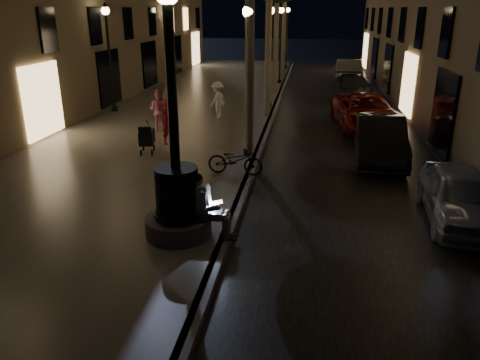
% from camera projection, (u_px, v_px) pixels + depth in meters
% --- Properties ---
extents(ground, '(120.00, 120.00, 0.00)m').
position_uv_depth(ground, '(273.00, 116.00, 22.01)').
color(ground, black).
rests_on(ground, ground).
extents(cobble_lane, '(6.00, 45.00, 0.02)m').
position_uv_depth(cobble_lane, '(338.00, 117.00, 21.60)').
color(cobble_lane, black).
rests_on(cobble_lane, ground).
extents(promenade, '(8.00, 45.00, 0.20)m').
position_uv_depth(promenade, '(190.00, 111.00, 22.52)').
color(promenade, slate).
rests_on(promenade, ground).
extents(curb_strip, '(0.25, 45.00, 0.20)m').
position_uv_depth(curb_strip, '(273.00, 113.00, 21.98)').
color(curb_strip, '#59595B').
rests_on(curb_strip, ground).
extents(fountain_lamppost, '(1.40, 1.40, 5.21)m').
position_uv_depth(fountain_lamppost, '(177.00, 190.00, 9.65)').
color(fountain_lamppost, '#59595B').
rests_on(fountain_lamppost, promenade).
extents(seated_man_laptop, '(1.03, 0.35, 1.40)m').
position_uv_depth(seated_man_laptop, '(206.00, 204.00, 9.67)').
color(seated_man_laptop, tan).
rests_on(seated_man_laptop, promenade).
extents(lamp_curb_a, '(0.36, 0.36, 4.81)m').
position_uv_depth(lamp_curb_a, '(248.00, 60.00, 14.44)').
color(lamp_curb_a, black).
rests_on(lamp_curb_a, promenade).
extents(lamp_curb_b, '(0.36, 0.36, 4.81)m').
position_uv_depth(lamp_curb_b, '(270.00, 43.00, 21.87)').
color(lamp_curb_b, black).
rests_on(lamp_curb_b, promenade).
extents(lamp_curb_c, '(0.36, 0.36, 4.81)m').
position_uv_depth(lamp_curb_c, '(281.00, 34.00, 29.30)').
color(lamp_curb_c, black).
rests_on(lamp_curb_c, promenade).
extents(lamp_curb_d, '(0.36, 0.36, 4.81)m').
position_uv_depth(lamp_curb_d, '(287.00, 29.00, 36.73)').
color(lamp_curb_d, black).
rests_on(lamp_curb_d, promenade).
extents(lamp_left_b, '(0.36, 0.36, 4.81)m').
position_uv_depth(lamp_left_b, '(108.00, 44.00, 20.97)').
color(lamp_left_b, black).
rests_on(lamp_left_b, promenade).
extents(lamp_left_c, '(0.36, 0.36, 4.81)m').
position_uv_depth(lamp_left_c, '(171.00, 33.00, 30.26)').
color(lamp_left_c, black).
rests_on(lamp_left_c, promenade).
extents(stroller, '(0.59, 1.08, 1.08)m').
position_uv_depth(stroller, '(147.00, 137.00, 15.43)').
color(stroller, black).
rests_on(stroller, promenade).
extents(car_front, '(1.73, 3.78, 1.26)m').
position_uv_depth(car_front, '(459.00, 196.00, 10.89)').
color(car_front, '#ABAEB2').
rests_on(car_front, ground).
extents(car_second, '(1.74, 4.40, 1.42)m').
position_uv_depth(car_second, '(380.00, 139.00, 15.32)').
color(car_second, black).
rests_on(car_second, ground).
extents(car_third, '(2.82, 5.23, 1.39)m').
position_uv_depth(car_third, '(366.00, 112.00, 19.43)').
color(car_third, maroon).
rests_on(car_third, ground).
extents(car_rear, '(2.15, 4.68, 1.33)m').
position_uv_depth(car_rear, '(353.00, 88.00, 25.54)').
color(car_rear, '#333339').
rests_on(car_rear, ground).
extents(car_fifth, '(1.69, 4.65, 1.52)m').
position_uv_depth(car_fifth, '(349.00, 72.00, 31.38)').
color(car_fifth, gray).
rests_on(car_fifth, ground).
extents(pedestrian_red, '(0.63, 0.70, 1.60)m').
position_uv_depth(pedestrian_red, '(168.00, 122.00, 16.42)').
color(pedestrian_red, red).
rests_on(pedestrian_red, promenade).
extents(pedestrian_pink, '(0.89, 0.73, 1.67)m').
position_uv_depth(pedestrian_pink, '(159.00, 110.00, 18.14)').
color(pedestrian_pink, pink).
rests_on(pedestrian_pink, promenade).
extents(pedestrian_white, '(0.98, 1.18, 1.58)m').
position_uv_depth(pedestrian_white, '(217.00, 100.00, 20.37)').
color(pedestrian_white, white).
rests_on(pedestrian_white, promenade).
extents(bicycle, '(1.65, 0.69, 0.85)m').
position_uv_depth(bicycle, '(235.00, 160.00, 13.48)').
color(bicycle, black).
rests_on(bicycle, promenade).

